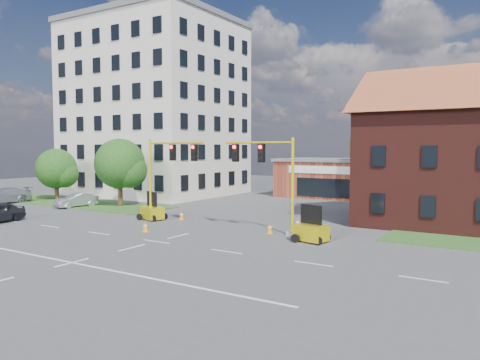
{
  "coord_description": "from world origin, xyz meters",
  "views": [
    {
      "loc": [
        18.73,
        -20.58,
        5.58
      ],
      "look_at": [
        -0.4,
        10.0,
        3.06
      ],
      "focal_mm": 35.0,
      "sensor_mm": 36.0,
      "label": 1
    }
  ],
  "objects": [
    {
      "name": "signal_mast_east",
      "position": [
        4.36,
        6.0,
        3.92
      ],
      "size": [
        5.3,
        0.6,
        6.2
      ],
      "color": "gray",
      "rests_on": "ground"
    },
    {
      "name": "pickup_white",
      "position": [
        13.53,
        15.49,
        0.72
      ],
      "size": [
        5.62,
        3.68,
        1.44
      ],
      "primitive_type": "imported",
      "rotation": [
        0.0,
        0.0,
        1.3
      ],
      "color": "silver",
      "rests_on": "ground"
    },
    {
      "name": "cone_d",
      "position": [
        5.16,
        8.6,
        0.34
      ],
      "size": [
        0.4,
        0.4,
        0.7
      ],
      "color": "orange",
      "rests_on": "ground"
    },
    {
      "name": "tree_large",
      "position": [
        6.89,
        27.08,
        5.56
      ],
      "size": [
        8.02,
        7.64,
        9.63
      ],
      "color": "#392214",
      "rests_on": "ground"
    },
    {
      "name": "tree_nw_rear",
      "position": [
        -23.78,
        11.08,
        3.19
      ],
      "size": [
        4.45,
        4.24,
        5.46
      ],
      "color": "#392214",
      "rests_on": "ground"
    },
    {
      "name": "cone_c",
      "position": [
        4.5,
        5.8,
        0.34
      ],
      "size": [
        0.4,
        0.4,
        0.7
      ],
      "color": "orange",
      "rests_on": "ground"
    },
    {
      "name": "sedan_silver_front",
      "position": [
        -17.24,
        8.08,
        0.65
      ],
      "size": [
        2.01,
        4.11,
        1.3
      ],
      "primitive_type": "imported",
      "rotation": [
        0.0,
        0.0,
        -0.17
      ],
      "color": "#97989E",
      "rests_on": "ground"
    },
    {
      "name": "sedan_silver_rear",
      "position": [
        -25.84,
        6.15,
        0.76
      ],
      "size": [
        3.25,
        5.6,
        1.52
      ],
      "primitive_type": "imported",
      "rotation": [
        0.0,
        0.0,
        -0.22
      ],
      "color": "#97989E",
      "rests_on": "ground"
    },
    {
      "name": "trailer_east",
      "position": [
        7.82,
        4.76,
        0.66
      ],
      "size": [
        2.07,
        1.6,
        2.1
      ],
      "rotation": [
        0.0,
        0.0,
        -0.22
      ],
      "color": "yellow",
      "rests_on": "ground"
    },
    {
      "name": "brick_shop",
      "position": [
        0.0,
        29.98,
        2.16
      ],
      "size": [
        12.4,
        8.4,
        4.3
      ],
      "color": "maroon",
      "rests_on": "ground"
    },
    {
      "name": "cone_a",
      "position": [
        -2.78,
        2.0,
        0.34
      ],
      "size": [
        0.4,
        0.4,
        0.7
      ],
      "color": "orange",
      "rests_on": "ground"
    },
    {
      "name": "grass_verge_nw",
      "position": [
        -20.0,
        10.0,
        0.04
      ],
      "size": [
        22.0,
        6.0,
        0.08
      ],
      "primitive_type": "cube",
      "color": "#23531F",
      "rests_on": "ground"
    },
    {
      "name": "tree_nw_front",
      "position": [
        -13.76,
        10.58,
        3.88
      ],
      "size": [
        4.91,
        4.68,
        6.4
      ],
      "color": "#392214",
      "rests_on": "ground"
    },
    {
      "name": "office_block",
      "position": [
        -20.0,
        21.9,
        10.31
      ],
      "size": [
        18.4,
        15.4,
        20.6
      ],
      "color": "beige",
      "rests_on": "ground"
    },
    {
      "name": "cone_b",
      "position": [
        -4.02,
        7.28,
        0.34
      ],
      "size": [
        0.4,
        0.4,
        0.7
      ],
      "color": "orange",
      "rests_on": "ground"
    },
    {
      "name": "ground",
      "position": [
        0.0,
        0.0,
        0.0
      ],
      "size": [
        120.0,
        120.0,
        0.0
      ],
      "primitive_type": "plane",
      "color": "#454547",
      "rests_on": "ground"
    },
    {
      "name": "trailer_west",
      "position": [
        -5.94,
        6.08,
        0.65
      ],
      "size": [
        2.13,
        1.76,
        2.08
      ],
      "rotation": [
        0.0,
        0.0,
        -0.35
      ],
      "color": "yellow",
      "rests_on": "ground"
    },
    {
      "name": "signal_mast_west",
      "position": [
        -4.36,
        6.0,
        3.92
      ],
      "size": [
        5.3,
        0.6,
        6.2
      ],
      "color": "gray",
      "rests_on": "ground"
    },
    {
      "name": "lane_markings",
      "position": [
        0.0,
        -3.0,
        0.01
      ],
      "size": [
        60.0,
        36.0,
        0.01
      ],
      "primitive_type": null,
      "color": "silver",
      "rests_on": "ground"
    }
  ]
}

